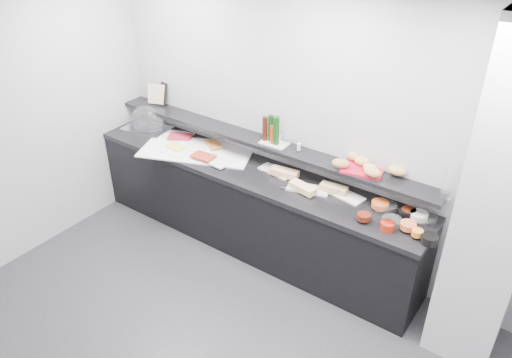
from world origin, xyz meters
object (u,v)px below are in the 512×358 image
Objects in this scene: condiment_tray at (274,143)px; framed_print at (161,93)px; cloche_base at (147,129)px; sandwich_plate_mid at (308,189)px; bread_tray at (363,170)px; carafe at (450,181)px.

framed_print is at bearing 174.60° from condiment_tray.
sandwich_plate_mid is at bearing -8.38° from cloche_base.
cloche_base is 1.45× the size of bread_tray.
carafe reaches higher than condiment_tray.
condiment_tray is (1.61, 0.15, 0.24)m from cloche_base.
framed_print is 3.22m from carafe.
bread_tray is at bearing -179.66° from carafe.
cloche_base is 1.69× the size of carafe.
carafe is (3.24, 0.17, 0.38)m from cloche_base.
bread_tray is at bearing -0.79° from condiment_tray.
sandwich_plate_mid is 0.53m from bread_tray.
condiment_tray is 0.77× the size of bread_tray.
bread_tray is at bearing 16.61° from framed_print.
condiment_tray reaches higher than sandwich_plate_mid.
carafe is at bearing -4.70° from cloche_base.
condiment_tray is at bearing 14.93° from framed_print.
sandwich_plate_mid is 1.22m from carafe.
condiment_tray is (1.59, -0.10, -0.12)m from framed_print.
carafe reaches higher than cloche_base.
condiment_tray is at bearing 144.15° from sandwich_plate_mid.
framed_print reaches higher than bread_tray.
condiment_tray reaches higher than cloche_base.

